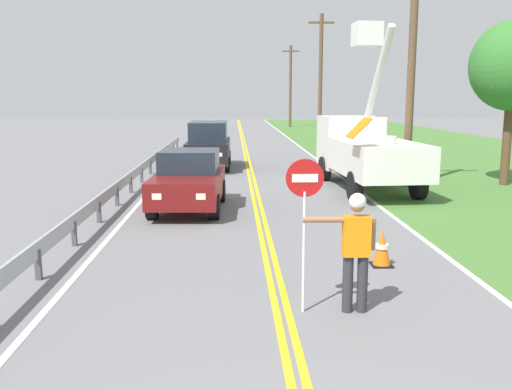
# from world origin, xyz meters

# --- Properties ---
(centerline_yellow_left) EXTENTS (0.11, 110.00, 0.01)m
(centerline_yellow_left) POSITION_xyz_m (-0.09, 20.00, 0.01)
(centerline_yellow_left) COLOR yellow
(centerline_yellow_left) RESTS_ON ground
(centerline_yellow_right) EXTENTS (0.11, 110.00, 0.01)m
(centerline_yellow_right) POSITION_xyz_m (0.09, 20.00, 0.01)
(centerline_yellow_right) COLOR yellow
(centerline_yellow_right) RESTS_ON ground
(edge_line_right) EXTENTS (0.12, 110.00, 0.01)m
(edge_line_right) POSITION_xyz_m (3.60, 20.00, 0.01)
(edge_line_right) COLOR silver
(edge_line_right) RESTS_ON ground
(edge_line_left) EXTENTS (0.12, 110.00, 0.01)m
(edge_line_left) POSITION_xyz_m (-3.60, 20.00, 0.01)
(edge_line_left) COLOR silver
(edge_line_left) RESTS_ON ground
(flagger_worker) EXTENTS (1.09, 0.25, 1.83)m
(flagger_worker) POSITION_xyz_m (1.08, 4.84, 1.05)
(flagger_worker) COLOR #2D2D33
(flagger_worker) RESTS_ON ground
(stop_sign_paddle) EXTENTS (0.56, 0.04, 2.33)m
(stop_sign_paddle) POSITION_xyz_m (0.31, 4.86, 1.71)
(stop_sign_paddle) COLOR silver
(stop_sign_paddle) RESTS_ON ground
(utility_bucket_truck) EXTENTS (2.69, 6.92, 5.74)m
(utility_bucket_truck) POSITION_xyz_m (3.94, 16.55, 1.42)
(utility_bucket_truck) COLOR white
(utility_bucket_truck) RESTS_ON ground
(oncoming_sedan_nearest) EXTENTS (2.06, 4.18, 1.70)m
(oncoming_sedan_nearest) POSITION_xyz_m (-2.00, 12.77, 0.83)
(oncoming_sedan_nearest) COLOR maroon
(oncoming_sedan_nearest) RESTS_ON ground
(oncoming_suv_second) EXTENTS (1.96, 4.63, 2.10)m
(oncoming_suv_second) POSITION_xyz_m (-1.83, 22.17, 1.06)
(oncoming_suv_second) COLOR black
(oncoming_suv_second) RESTS_ON ground
(utility_pole_near) EXTENTS (1.80, 0.28, 7.82)m
(utility_pole_near) POSITION_xyz_m (5.55, 16.69, 4.09)
(utility_pole_near) COLOR brown
(utility_pole_near) RESTS_ON ground
(utility_pole_mid) EXTENTS (1.80, 0.28, 8.91)m
(utility_pole_mid) POSITION_xyz_m (5.52, 37.28, 4.64)
(utility_pole_mid) COLOR brown
(utility_pole_mid) RESTS_ON ground
(utility_pole_far) EXTENTS (1.80, 0.28, 8.44)m
(utility_pole_far) POSITION_xyz_m (5.33, 56.52, 4.41)
(utility_pole_far) COLOR brown
(utility_pole_far) RESTS_ON ground
(traffic_cone_lead) EXTENTS (0.40, 0.40, 0.70)m
(traffic_cone_lead) POSITION_xyz_m (2.12, 7.13, 0.34)
(traffic_cone_lead) COLOR orange
(traffic_cone_lead) RESTS_ON ground
(guardrail_left_shoulder) EXTENTS (0.10, 32.00, 0.71)m
(guardrail_left_shoulder) POSITION_xyz_m (-4.20, 16.84, 0.52)
(guardrail_left_shoulder) COLOR #9EA0A3
(guardrail_left_shoulder) RESTS_ON ground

